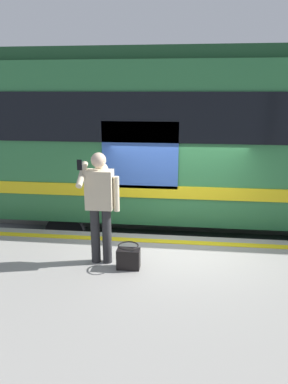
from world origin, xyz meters
name	(u,v)px	position (x,y,z in m)	size (l,w,h in m)	color
ground_plane	(175,280)	(0.00, 0.00, 0.00)	(23.44, 23.44, 0.00)	#3D3D3F
platform	(169,344)	(0.00, 2.38, 0.45)	(12.99, 4.77, 0.91)	gray
safety_line	(175,242)	(0.00, 0.30, 0.91)	(12.73, 0.16, 0.01)	yellow
track_rail_near	(177,251)	(0.00, -1.09, 0.08)	(16.89, 0.08, 0.16)	slate
track_rail_far	(178,227)	(0.00, -2.53, 0.08)	(16.89, 0.08, 0.16)	slate
train_carriage	(236,134)	(-1.20, -1.81, 2.58)	(10.88, 2.95, 4.08)	#2D723F
passenger	(100,199)	(1.11, 1.17, 1.93)	(0.57, 0.55, 1.72)	#262628
handbag	(128,258)	(0.67, 1.34, 1.08)	(0.34, 0.31, 0.38)	black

